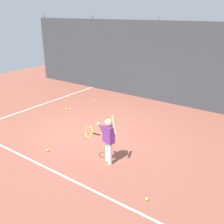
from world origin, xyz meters
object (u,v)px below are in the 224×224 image
at_px(tennis_player, 108,137).
at_px(tennis_ball_2, 67,109).
at_px(tennis_ball_1, 94,101).
at_px(tennis_ball_5, 48,150).
at_px(tennis_ball_4, 147,199).
at_px(tennis_ball_3, 71,109).
at_px(tennis_ball_0, 69,96).

bearing_deg(tennis_player, tennis_ball_2, 164.53).
distance_m(tennis_ball_1, tennis_ball_5, 4.34).
xyz_separation_m(tennis_ball_1, tennis_ball_5, (1.65, -4.01, 0.00)).
distance_m(tennis_player, tennis_ball_4, 1.80).
distance_m(tennis_player, tennis_ball_1, 4.87).
xyz_separation_m(tennis_ball_1, tennis_ball_2, (-0.27, -1.36, 0.00)).
distance_m(tennis_player, tennis_ball_3, 4.14).
bearing_deg(tennis_ball_3, tennis_player, -32.25).
bearing_deg(tennis_ball_3, tennis_ball_1, 84.76).
relative_size(tennis_player, tennis_ball_0, 20.46).
height_order(tennis_ball_1, tennis_ball_4, same).
bearing_deg(tennis_ball_2, tennis_player, -30.54).
relative_size(tennis_ball_2, tennis_ball_5, 1.00).
xyz_separation_m(tennis_ball_3, tennis_ball_4, (4.96, -2.87, 0.00)).
relative_size(tennis_ball_2, tennis_ball_4, 1.00).
xyz_separation_m(tennis_player, tennis_ball_1, (-3.33, 3.49, -0.69)).
xyz_separation_m(tennis_ball_2, tennis_ball_5, (1.92, -2.65, 0.00)).
bearing_deg(tennis_ball_1, tennis_ball_5, -67.68).
relative_size(tennis_ball_1, tennis_ball_3, 1.00).
bearing_deg(tennis_ball_2, tennis_ball_0, 131.93).
xyz_separation_m(tennis_ball_1, tennis_ball_3, (-0.12, -1.31, 0.00)).
height_order(tennis_player, tennis_ball_2, tennis_player).
bearing_deg(tennis_ball_3, tennis_ball_0, 137.09).
xyz_separation_m(tennis_player, tennis_ball_3, (-3.45, 2.18, -0.69)).
distance_m(tennis_ball_1, tennis_ball_3, 1.31).
xyz_separation_m(tennis_ball_0, tennis_ball_5, (2.97, -3.83, 0.00)).
bearing_deg(tennis_ball_5, tennis_ball_1, 112.32).
relative_size(tennis_player, tennis_ball_2, 20.46).
relative_size(tennis_ball_3, tennis_ball_5, 1.00).
distance_m(tennis_player, tennis_ball_5, 1.90).
bearing_deg(tennis_ball_5, tennis_ball_3, 123.15).
bearing_deg(tennis_ball_4, tennis_ball_2, 151.14).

